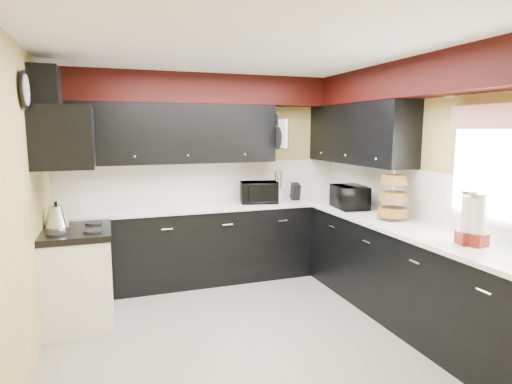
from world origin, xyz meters
The scene contains 35 objects.
ground centered at (0.00, 0.00, 0.00)m, with size 3.60×3.60×0.00m, color gray.
wall_back centered at (0.00, 1.80, 1.25)m, with size 3.60×0.06×2.50m, color #E0C666.
wall_right centered at (1.80, 0.00, 1.25)m, with size 0.06×3.60×2.50m, color #E0C666.
wall_left centered at (-1.80, 0.00, 1.25)m, with size 0.06×3.60×2.50m, color #E0C666.
ceiling centered at (0.00, 0.00, 2.50)m, with size 3.60×3.60×0.06m, color white.
cab_back centered at (0.00, 1.50, 0.45)m, with size 3.60×0.60×0.90m, color black.
cab_right centered at (1.50, -0.30, 0.45)m, with size 0.60×3.00×0.90m, color black.
counter_back centered at (0.00, 1.50, 0.92)m, with size 3.62×0.64×0.04m, color white.
counter_right centered at (1.50, -0.30, 0.92)m, with size 0.64×3.02×0.04m, color white.
splash_back centered at (0.00, 1.79, 1.19)m, with size 3.60×0.02×0.50m, color white.
splash_right centered at (1.79, 0.00, 1.19)m, with size 0.02×3.60×0.50m, color white.
upper_back centered at (-0.50, 1.62, 1.80)m, with size 2.60×0.35×0.70m, color black.
upper_right centered at (1.62, 0.90, 1.80)m, with size 0.35×1.80×0.70m, color black.
soffit_back centered at (0.00, 1.62, 2.33)m, with size 3.60×0.36×0.35m, color black.
soffit_right centered at (1.62, -0.18, 2.33)m, with size 0.36×3.24×0.35m, color black.
stove centered at (-1.50, 0.75, 0.43)m, with size 0.60×0.75×0.86m, color white.
cooktop centered at (-1.50, 0.75, 0.89)m, with size 0.62×0.77×0.06m, color black.
hood centered at (-1.55, 0.75, 1.78)m, with size 0.50×0.78×0.55m, color black.
hood_duct centered at (-1.68, 0.75, 2.20)m, with size 0.24×0.40×0.40m, color black.
window centered at (1.79, -0.90, 1.55)m, with size 0.03×0.86×0.96m, color white, non-canonical shape.
valance centered at (1.73, -0.90, 1.95)m, with size 0.04×0.88×0.20m, color red.
pan_top centered at (0.82, 1.55, 2.00)m, with size 0.03×0.22×0.40m, color black, non-canonical shape.
pan_mid centered at (0.82, 1.42, 1.75)m, with size 0.03×0.28×0.46m, color black, non-canonical shape.
pan_low centered at (0.82, 1.68, 1.72)m, with size 0.03×0.24×0.42m, color black, non-canonical shape.
cut_board centered at (0.83, 1.30, 1.80)m, with size 0.03×0.26×0.35m, color white.
baskets centered at (1.52, 0.05, 1.18)m, with size 0.27×0.27×0.50m, color brown, non-canonical shape.
clock centered at (-1.77, 0.25, 2.15)m, with size 0.03×0.30×0.30m, color black, non-canonical shape.
deco_plate centered at (1.77, -0.35, 2.25)m, with size 0.03×0.24×0.24m, color white, non-canonical shape.
toaster_oven centered at (0.59, 1.47, 1.07)m, with size 0.45×0.38×0.26m, color black.
microwave centered at (1.46, 0.75, 1.07)m, with size 0.48×0.32×0.26m, color black.
utensil_crock centered at (0.87, 1.52, 1.02)m, with size 0.15×0.15×0.16m, color silver.
knife_block centered at (1.10, 1.50, 1.05)m, with size 0.10×0.14×0.22m, color black.
kettle centered at (-1.68, 0.93, 1.02)m, with size 0.22×0.22×0.20m, color silver, non-canonical shape.
dispenser_a centered at (1.50, -0.94, 1.14)m, with size 0.15×0.15×0.41m, color #580508, non-canonical shape.
dispenser_b centered at (1.52, -1.00, 1.13)m, with size 0.14×0.14×0.39m, color #740200, non-canonical shape.
Camera 1 is at (-1.20, -3.52, 1.84)m, focal length 30.00 mm.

